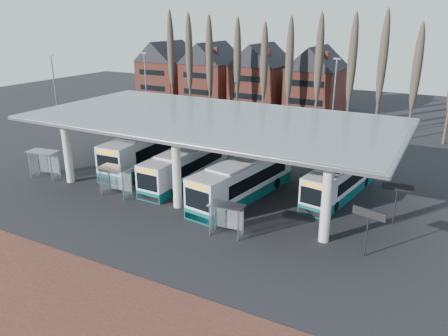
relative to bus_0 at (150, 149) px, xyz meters
The scene contains 18 objects.
ground 13.31m from the bus_0, 49.74° to the right, with size 140.00×140.00×0.00m, color black.
brick_strip 23.73m from the bus_0, 68.87° to the right, with size 70.00×10.00×0.03m, color brown.
station_canopy 9.64m from the bus_0, 13.67° to the right, with size 32.00×16.00×6.34m.
poplar_row 25.46m from the bus_0, 69.58° to the left, with size 45.10×1.10×14.50m.
townhouse_row 34.94m from the bus_0, 102.01° to the left, with size 36.80×10.30×12.25m.
lamp_post_a 15.65m from the bus_0, 128.45° to the left, with size 0.80×0.16×10.17m.
lamp_post_b 21.86m from the bus_0, 47.61° to the left, with size 0.80×0.16×10.17m.
lamp_post_d 18.27m from the bus_0, 167.34° to the left, with size 0.80×0.16×10.17m.
bus_0 is the anchor object (origin of this frame).
bus_1 6.35m from the bus_0, 20.67° to the right, with size 2.70×11.37×3.14m.
bus_2 12.75m from the bus_0, 14.70° to the right, with size 4.31×12.40×3.38m.
bus_3 19.51m from the bus_0, ahead, with size 3.96×11.20×3.05m.
shelter_0 10.08m from the bus_0, 129.51° to the right, with size 3.04×1.87×2.64m.
shelter_1 8.41m from the bus_0, 72.01° to the right, with size 2.84×1.51×2.59m.
shelter_2 17.30m from the bus_0, 34.63° to the right, with size 2.59×1.48×2.30m.
info_sign_0 24.85m from the bus_0, 19.42° to the right, with size 2.15×0.67×3.27m.
info_sign_1 24.50m from the bus_0, ahead, with size 2.16×0.48×3.24m.
barrier 13.76m from the bus_0, 37.67° to the right, with size 2.37×0.83×1.19m.
Camera 1 is at (18.62, -24.23, 14.61)m, focal length 35.00 mm.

